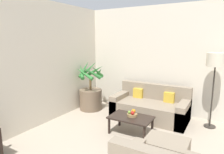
# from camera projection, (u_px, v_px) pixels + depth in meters

# --- Properties ---
(wall_back) EXTENTS (7.84, 0.06, 2.70)m
(wall_back) POSITION_uv_depth(u_px,v_px,m) (210.00, 63.00, 4.49)
(wall_back) COLOR beige
(wall_back) RESTS_ON ground_plane
(potted_palm) EXTENTS (0.77, 0.77, 1.31)m
(potted_palm) POSITION_uv_depth(u_px,v_px,m) (91.00, 94.00, 5.36)
(potted_palm) COLOR brown
(potted_palm) RESTS_ON ground_plane
(sofa_loveseat) EXTENTS (1.75, 0.86, 0.78)m
(sofa_loveseat) POSITION_uv_depth(u_px,v_px,m) (150.00, 107.00, 4.78)
(sofa_loveseat) COLOR gray
(sofa_loveseat) RESTS_ON ground_plane
(floor_lamp) EXTENTS (0.36, 0.36, 1.60)m
(floor_lamp) POSITION_uv_depth(u_px,v_px,m) (215.00, 63.00, 4.07)
(floor_lamp) COLOR #2D2823
(floor_lamp) RESTS_ON ground_plane
(coffee_table) EXTENTS (0.84, 0.53, 0.35)m
(coffee_table) POSITION_uv_depth(u_px,v_px,m) (131.00, 119.00, 3.97)
(coffee_table) COLOR black
(coffee_table) RESTS_ON ground_plane
(fruit_bowl) EXTENTS (0.21, 0.21, 0.05)m
(fruit_bowl) POSITION_uv_depth(u_px,v_px,m) (132.00, 115.00, 4.00)
(fruit_bowl) COLOR #997A4C
(fruit_bowl) RESTS_ON coffee_table
(apple_red) EXTENTS (0.07, 0.07, 0.07)m
(apple_red) POSITION_uv_depth(u_px,v_px,m) (133.00, 113.00, 3.94)
(apple_red) COLOR red
(apple_red) RESTS_ON fruit_bowl
(apple_green) EXTENTS (0.06, 0.06, 0.06)m
(apple_green) POSITION_uv_depth(u_px,v_px,m) (129.00, 112.00, 3.99)
(apple_green) COLOR olive
(apple_green) RESTS_ON fruit_bowl
(orange_fruit) EXTENTS (0.08, 0.08, 0.08)m
(orange_fruit) POSITION_uv_depth(u_px,v_px,m) (134.00, 111.00, 4.03)
(orange_fruit) COLOR orange
(orange_fruit) RESTS_ON fruit_bowl
(ottoman) EXTENTS (0.62, 0.49, 0.39)m
(ottoman) POSITION_uv_depth(u_px,v_px,m) (166.00, 152.00, 2.99)
(ottoman) COLOR gray
(ottoman) RESTS_ON ground_plane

